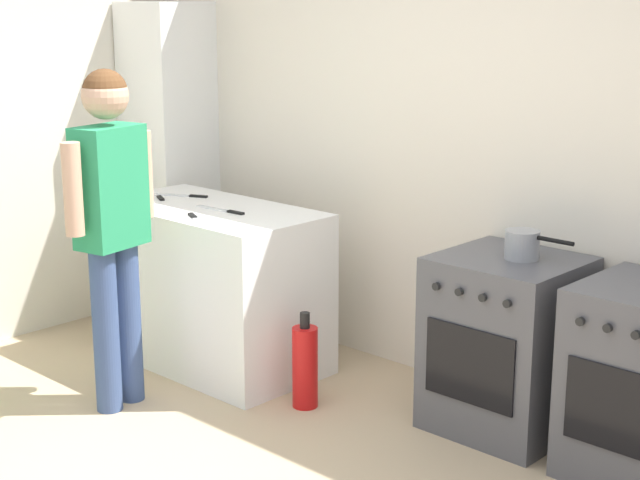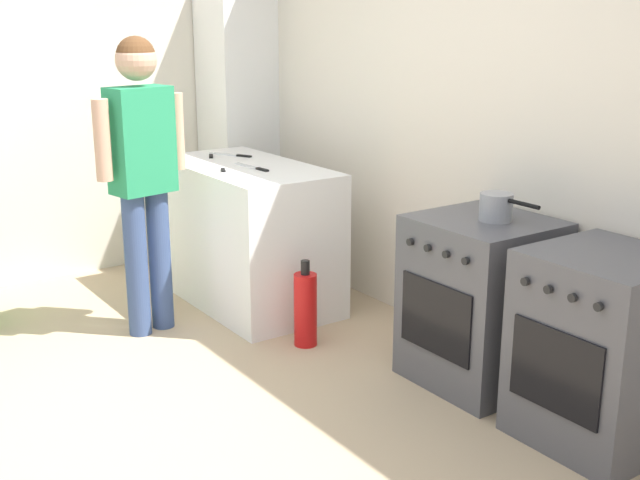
# 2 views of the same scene
# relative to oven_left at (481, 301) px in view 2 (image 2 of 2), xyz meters

# --- Properties ---
(ground_plane) EXTENTS (8.00, 8.00, 0.00)m
(ground_plane) POSITION_rel_oven_left_xyz_m (-0.35, -1.58, -0.43)
(ground_plane) COLOR tan
(back_wall) EXTENTS (6.00, 0.10, 2.60)m
(back_wall) POSITION_rel_oven_left_xyz_m (-0.35, 0.37, 0.87)
(back_wall) COLOR silver
(back_wall) RESTS_ON ground
(side_wall_left) EXTENTS (0.10, 3.10, 2.60)m
(side_wall_left) POSITION_rel_oven_left_xyz_m (-2.95, -1.18, 0.87)
(side_wall_left) COLOR silver
(side_wall_left) RESTS_ON ground
(counter_unit) EXTENTS (1.30, 0.70, 0.90)m
(counter_unit) POSITION_rel_oven_left_xyz_m (-1.70, -0.38, 0.02)
(counter_unit) COLOR white
(counter_unit) RESTS_ON ground
(oven_left) EXTENTS (0.63, 0.62, 0.85)m
(oven_left) POSITION_rel_oven_left_xyz_m (0.00, 0.00, 0.00)
(oven_left) COLOR #4C4C51
(oven_left) RESTS_ON ground
(oven_right) EXTENTS (0.60, 0.62, 0.85)m
(oven_right) POSITION_rel_oven_left_xyz_m (0.72, -0.00, -0.00)
(oven_right) COLOR #4C4C51
(oven_right) RESTS_ON ground
(pot) EXTENTS (0.34, 0.16, 0.13)m
(pot) POSITION_rel_oven_left_xyz_m (0.05, 0.02, 0.49)
(pot) COLOR gray
(pot) RESTS_ON oven_left
(knife_chef) EXTENTS (0.30, 0.16, 0.01)m
(knife_chef) POSITION_rel_oven_left_xyz_m (-2.04, -0.27, 0.48)
(knife_chef) COLOR silver
(knife_chef) RESTS_ON counter_unit
(knife_bread) EXTENTS (0.35, 0.05, 0.01)m
(knife_bread) POSITION_rel_oven_left_xyz_m (-1.58, -0.39, 0.48)
(knife_bread) COLOR silver
(knife_bread) RESTS_ON counter_unit
(knife_paring) EXTENTS (0.20, 0.12, 0.01)m
(knife_paring) POSITION_rel_oven_left_xyz_m (-2.10, -0.41, 0.48)
(knife_paring) COLOR silver
(knife_paring) RESTS_ON counter_unit
(knife_utility) EXTENTS (0.24, 0.13, 0.01)m
(knife_utility) POSITION_rel_oven_left_xyz_m (-1.53, -0.62, 0.48)
(knife_utility) COLOR silver
(knife_utility) RESTS_ON counter_unit
(person) EXTENTS (0.26, 0.56, 1.70)m
(person) POSITION_rel_oven_left_xyz_m (-1.58, -1.11, 0.60)
(person) COLOR #384C7A
(person) RESTS_ON ground
(fire_extinguisher) EXTENTS (0.13, 0.13, 0.50)m
(fire_extinguisher) POSITION_rel_oven_left_xyz_m (-0.87, -0.48, -0.21)
(fire_extinguisher) COLOR red
(fire_extinguisher) RESTS_ON ground
(larder_cabinet) EXTENTS (0.48, 0.44, 2.00)m
(larder_cabinet) POSITION_rel_oven_left_xyz_m (-2.65, 0.10, 0.57)
(larder_cabinet) COLOR white
(larder_cabinet) RESTS_ON ground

